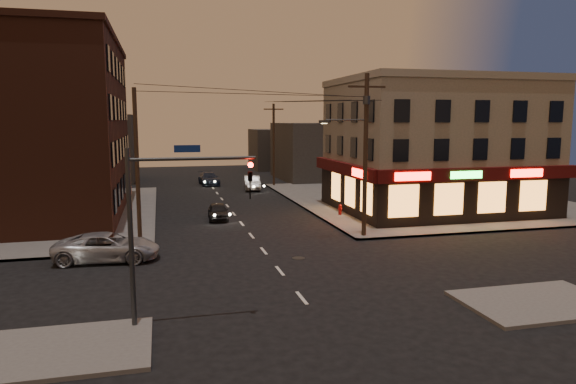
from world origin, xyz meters
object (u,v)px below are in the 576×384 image
object	(u,v)px
sedan_mid	(252,183)
fire_hydrant	(340,209)
sedan_far	(209,179)
sedan_near	(218,211)
suv_cross	(107,247)

from	to	relation	value
sedan_mid	fire_hydrant	size ratio (longest dim) A/B	5.68
sedan_mid	sedan_far	bearing A→B (deg)	134.25
fire_hydrant	sedan_far	bearing A→B (deg)	109.51
sedan_near	sedan_mid	size ratio (longest dim) A/B	0.78
sedan_mid	sedan_far	distance (m)	6.75
sedan_far	fire_hydrant	distance (m)	23.62
suv_cross	sedan_near	world-z (taller)	suv_cross
suv_cross	sedan_far	xyz separation A→B (m)	(8.22, 31.08, -0.03)
sedan_near	sedan_far	size ratio (longest dim) A/B	0.73
sedan_near	fire_hydrant	distance (m)	9.27
sedan_far	suv_cross	bearing A→B (deg)	-107.97
sedan_near	fire_hydrant	world-z (taller)	sedan_near
sedan_far	sedan_near	bearing A→B (deg)	-96.70
suv_cross	sedan_near	size ratio (longest dim) A/B	1.49
sedan_near	sedan_far	world-z (taller)	sedan_far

